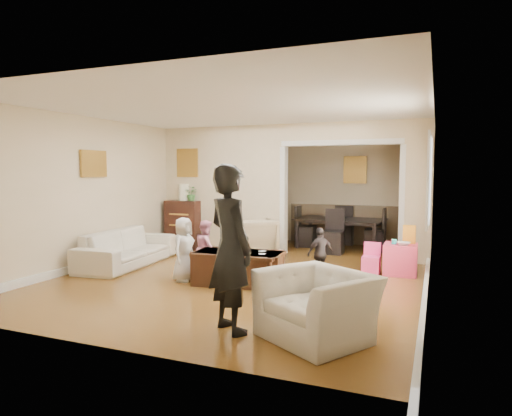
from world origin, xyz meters
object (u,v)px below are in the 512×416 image
at_px(sofa, 128,248).
at_px(dining_table, 339,234).
at_px(armchair_back, 253,238).
at_px(coffee_cup, 244,250).
at_px(armchair_front, 317,306).
at_px(table_lamp, 184,192).
at_px(child_toddler, 320,253).
at_px(adult_person, 230,248).
at_px(dresser, 184,224).
at_px(child_kneel_b, 206,248).
at_px(play_table, 400,259).
at_px(child_kneel_a, 184,249).
at_px(coffee_table, 239,268).
at_px(cyan_cup, 394,242).

xyz_separation_m(sofa, dining_table, (3.16, 3.10, 0.01)).
relative_size(armchair_back, coffee_cup, 8.95).
relative_size(armchair_front, table_lamp, 2.85).
xyz_separation_m(armchair_front, dining_table, (-0.85, 5.31, -0.01)).
height_order(armchair_back, child_toddler, child_toddler).
bearing_deg(child_toddler, adult_person, 33.46).
height_order(dresser, adult_person, adult_person).
bearing_deg(armchair_front, child_toddler, 135.16).
height_order(dresser, child_kneel_b, dresser).
xyz_separation_m(dresser, child_kneel_b, (1.69, -2.14, -0.07)).
distance_m(play_table, child_kneel_a, 3.48).
height_order(sofa, play_table, sofa).
relative_size(coffee_cup, adult_person, 0.05).
distance_m(sofa, coffee_cup, 2.56).
height_order(armchair_back, coffee_table, armchair_back).
distance_m(armchair_back, dresser, 1.87).
height_order(dining_table, adult_person, adult_person).
height_order(sofa, adult_person, adult_person).
xyz_separation_m(table_lamp, child_kneel_b, (1.69, -2.14, -0.77)).
height_order(cyan_cup, child_toddler, child_toddler).
distance_m(cyan_cup, child_toddler, 1.27).
distance_m(dining_table, adult_person, 5.46).
distance_m(dresser, dining_table, 3.38).
bearing_deg(child_kneel_b, coffee_cup, -143.07).
distance_m(sofa, coffee_table, 2.45).
relative_size(armchair_back, child_kneel_a, 0.86).
distance_m(coffee_table, dining_table, 3.68).
distance_m(child_kneel_a, child_kneel_b, 0.48).
bearing_deg(armchair_front, adult_person, -140.14).
bearing_deg(play_table, table_lamp, 168.86).
relative_size(armchair_back, table_lamp, 2.32).
height_order(coffee_table, dining_table, dining_table).
distance_m(coffee_cup, child_kneel_b, 0.88).
bearing_deg(table_lamp, child_kneel_b, -51.63).
bearing_deg(dining_table, adult_person, -85.50).
relative_size(dresser, coffee_table, 0.81).
relative_size(adult_person, child_kneel_b, 1.96).
bearing_deg(armchair_front, coffee_table, 165.51).
xyz_separation_m(adult_person, child_kneel_a, (-1.58, 1.69, -0.39)).
xyz_separation_m(coffee_table, child_toddler, (1.05, 0.75, 0.16)).
bearing_deg(dresser, cyan_cup, -12.00).
xyz_separation_m(dresser, dining_table, (3.16, 1.16, -0.19)).
distance_m(dresser, child_kneel_b, 2.73).
xyz_separation_m(coffee_table, play_table, (2.18, 1.54, 0.01)).
distance_m(dresser, coffee_cup, 3.52).
bearing_deg(coffee_cup, child_kneel_a, -173.99).
distance_m(armchair_back, child_kneel_b, 1.70).
relative_size(play_table, child_kneel_b, 0.58).
xyz_separation_m(armchair_back, armchair_front, (2.20, -3.71, -0.05)).
relative_size(armchair_back, dresser, 0.81).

